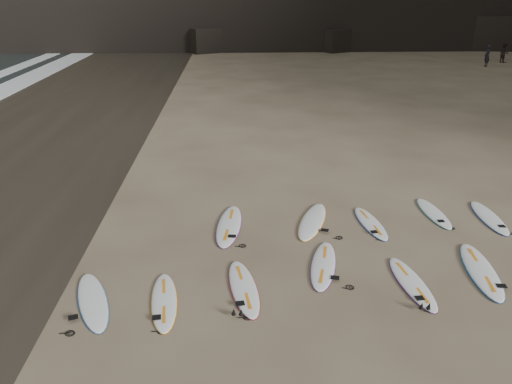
% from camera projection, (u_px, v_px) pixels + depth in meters
% --- Properties ---
extents(ground, '(240.00, 240.00, 0.00)m').
position_uv_depth(ground, '(356.00, 275.00, 12.31)').
color(ground, '#897559').
rests_on(ground, ground).
extents(surfboard_0, '(0.83, 2.37, 0.08)m').
position_uv_depth(surfboard_0, '(164.00, 301.00, 11.24)').
color(surfboard_0, white).
rests_on(surfboard_0, ground).
extents(surfboard_1, '(0.94, 2.53, 0.09)m').
position_uv_depth(surfboard_1, '(244.00, 287.00, 11.74)').
color(surfboard_1, white).
rests_on(surfboard_1, ground).
extents(surfboard_2, '(1.18, 2.54, 0.09)m').
position_uv_depth(surfboard_2, '(323.00, 265.00, 12.69)').
color(surfboard_2, white).
rests_on(surfboard_2, ground).
extents(surfboard_3, '(0.78, 2.45, 0.09)m').
position_uv_depth(surfboard_3, '(412.00, 283.00, 11.92)').
color(surfboard_3, white).
rests_on(surfboard_3, ground).
extents(surfboard_4, '(1.09, 2.86, 0.10)m').
position_uv_depth(surfboard_4, '(481.00, 270.00, 12.44)').
color(surfboard_4, white).
rests_on(surfboard_4, ground).
extents(surfboard_5, '(0.98, 2.85, 0.10)m').
position_uv_depth(surfboard_5, '(229.00, 225.00, 14.76)').
color(surfboard_5, white).
rests_on(surfboard_5, ground).
extents(surfboard_6, '(1.50, 2.75, 0.10)m').
position_uv_depth(surfboard_6, '(312.00, 221.00, 15.05)').
color(surfboard_6, white).
rests_on(surfboard_6, ground).
extents(surfboard_7, '(0.80, 2.34, 0.08)m').
position_uv_depth(surfboard_7, '(371.00, 223.00, 14.92)').
color(surfboard_7, white).
rests_on(surfboard_7, ground).
extents(surfboard_8, '(0.64, 2.32, 0.08)m').
position_uv_depth(surfboard_8, '(434.00, 213.00, 15.58)').
color(surfboard_8, white).
rests_on(surfboard_8, ground).
extents(surfboard_9, '(0.74, 2.49, 0.09)m').
position_uv_depth(surfboard_9, '(489.00, 217.00, 15.29)').
color(surfboard_9, white).
rests_on(surfboard_9, ground).
extents(surfboard_11, '(1.43, 2.54, 0.09)m').
position_uv_depth(surfboard_11, '(93.00, 301.00, 11.25)').
color(surfboard_11, white).
rests_on(surfboard_11, ground).
extents(person_a, '(0.48, 0.69, 1.83)m').
position_uv_depth(person_a, '(487.00, 56.00, 43.49)').
color(person_a, black).
rests_on(person_a, ground).
extents(person_b, '(0.82, 0.96, 1.74)m').
position_uv_depth(person_b, '(504.00, 53.00, 45.84)').
color(person_b, black).
rests_on(person_b, ground).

